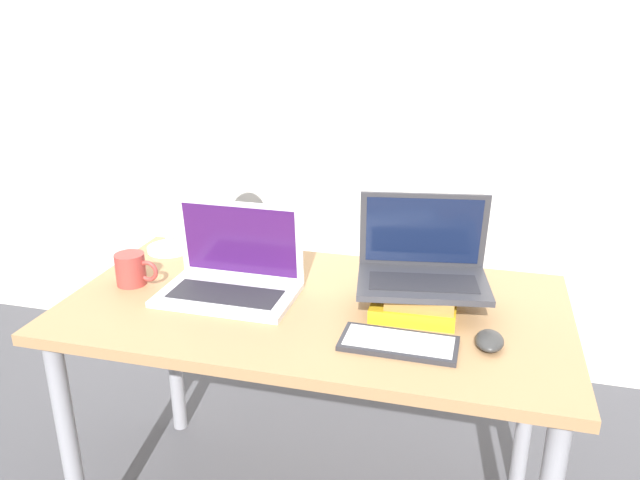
{
  "coord_description": "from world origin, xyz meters",
  "views": [
    {
      "loc": [
        0.39,
        -1.09,
        1.47
      ],
      "look_at": [
        0.01,
        0.36,
        0.91
      ],
      "focal_mm": 35.0,
      "sensor_mm": 36.0,
      "label": 1
    }
  ],
  "objects_px": {
    "book_stack": "(417,299)",
    "desk_lamp": "(173,119)",
    "mug": "(132,269)",
    "laptop_on_books": "(423,265)",
    "laptop_left": "(232,276)",
    "wireless_keyboard": "(399,343)",
    "mouse": "(490,341)"
  },
  "relations": [
    {
      "from": "book_stack",
      "to": "desk_lamp",
      "type": "height_order",
      "value": "desk_lamp"
    },
    {
      "from": "mug",
      "to": "laptop_on_books",
      "type": "bearing_deg",
      "value": 5.37
    },
    {
      "from": "book_stack",
      "to": "desk_lamp",
      "type": "bearing_deg",
      "value": 166.14
    },
    {
      "from": "mug",
      "to": "laptop_left",
      "type": "bearing_deg",
      "value": 4.01
    },
    {
      "from": "wireless_keyboard",
      "to": "mug",
      "type": "xyz_separation_m",
      "value": [
        -0.78,
        0.15,
        0.04
      ]
    },
    {
      "from": "book_stack",
      "to": "laptop_left",
      "type": "bearing_deg",
      "value": -177.45
    },
    {
      "from": "wireless_keyboard",
      "to": "mouse",
      "type": "height_order",
      "value": "mouse"
    },
    {
      "from": "laptop_left",
      "to": "wireless_keyboard",
      "type": "height_order",
      "value": "laptop_left"
    },
    {
      "from": "laptop_left",
      "to": "laptop_on_books",
      "type": "relative_size",
      "value": 1.01
    },
    {
      "from": "mug",
      "to": "wireless_keyboard",
      "type": "bearing_deg",
      "value": -11.07
    },
    {
      "from": "book_stack",
      "to": "mug",
      "type": "xyz_separation_m",
      "value": [
        -0.8,
        -0.04,
        0.01
      ]
    },
    {
      "from": "book_stack",
      "to": "wireless_keyboard",
      "type": "height_order",
      "value": "book_stack"
    },
    {
      "from": "desk_lamp",
      "to": "laptop_left",
      "type": "bearing_deg",
      "value": -39.83
    },
    {
      "from": "wireless_keyboard",
      "to": "mouse",
      "type": "distance_m",
      "value": 0.21
    },
    {
      "from": "laptop_on_books",
      "to": "mug",
      "type": "bearing_deg",
      "value": -174.63
    },
    {
      "from": "laptop_left",
      "to": "mouse",
      "type": "distance_m",
      "value": 0.7
    },
    {
      "from": "laptop_on_books",
      "to": "desk_lamp",
      "type": "bearing_deg",
      "value": 168.57
    },
    {
      "from": "book_stack",
      "to": "mug",
      "type": "bearing_deg",
      "value": -176.91
    },
    {
      "from": "mug",
      "to": "book_stack",
      "type": "bearing_deg",
      "value": 3.09
    },
    {
      "from": "desk_lamp",
      "to": "book_stack",
      "type": "bearing_deg",
      "value": -13.86
    },
    {
      "from": "mouse",
      "to": "desk_lamp",
      "type": "relative_size",
      "value": 0.17
    },
    {
      "from": "desk_lamp",
      "to": "laptop_on_books",
      "type": "bearing_deg",
      "value": -11.43
    },
    {
      "from": "mouse",
      "to": "wireless_keyboard",
      "type": "bearing_deg",
      "value": -166.47
    },
    {
      "from": "laptop_left",
      "to": "desk_lamp",
      "type": "relative_size",
      "value": 0.63
    },
    {
      "from": "book_stack",
      "to": "desk_lamp",
      "type": "distance_m",
      "value": 0.88
    },
    {
      "from": "mug",
      "to": "desk_lamp",
      "type": "xyz_separation_m",
      "value": [
        0.04,
        0.23,
        0.39
      ]
    },
    {
      "from": "mouse",
      "to": "book_stack",
      "type": "bearing_deg",
      "value": 141.37
    },
    {
      "from": "wireless_keyboard",
      "to": "desk_lamp",
      "type": "distance_m",
      "value": 0.93
    },
    {
      "from": "laptop_on_books",
      "to": "book_stack",
      "type": "bearing_deg",
      "value": -99.84
    },
    {
      "from": "laptop_on_books",
      "to": "mouse",
      "type": "height_order",
      "value": "laptop_on_books"
    },
    {
      "from": "wireless_keyboard",
      "to": "desk_lamp",
      "type": "relative_size",
      "value": 0.47
    },
    {
      "from": "book_stack",
      "to": "mug",
      "type": "relative_size",
      "value": 1.71
    }
  ]
}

